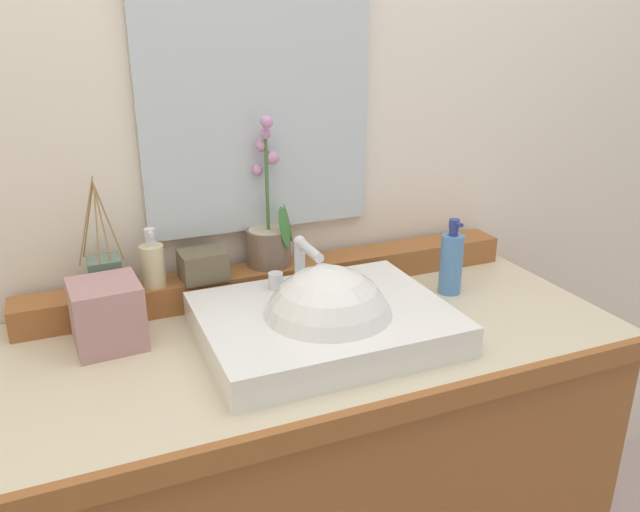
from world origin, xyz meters
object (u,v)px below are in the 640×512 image
at_px(reed_diffuser, 105,273).
at_px(lotion_bottle, 451,262).
at_px(soap_dispenser, 153,263).
at_px(trinket_box, 203,265).
at_px(tissue_box, 107,314).
at_px(sink_basin, 326,328).
at_px(potted_plant, 269,235).

relative_size(reed_diffuser, lotion_bottle, 1.38).
height_order(soap_dispenser, trinket_box, soap_dispenser).
distance_m(trinket_box, tissue_box, 0.24).
bearing_deg(trinket_box, soap_dispenser, 174.39).
bearing_deg(sink_basin, soap_dispenser, 138.21).
relative_size(soap_dispenser, reed_diffuser, 0.52).
height_order(trinket_box, tissue_box, tissue_box).
xyz_separation_m(sink_basin, tissue_box, (-0.40, 0.15, 0.04)).
relative_size(potted_plant, lotion_bottle, 1.93).
relative_size(potted_plant, trinket_box, 3.53).
bearing_deg(potted_plant, tissue_box, -160.48).
height_order(sink_basin, trinket_box, sink_basin).
height_order(potted_plant, trinket_box, potted_plant).
bearing_deg(tissue_box, sink_basin, -20.45).
xyz_separation_m(trinket_box, tissue_box, (-0.22, -0.11, -0.03)).
xyz_separation_m(sink_basin, reed_diffuser, (-0.39, 0.27, 0.08)).
relative_size(sink_basin, lotion_bottle, 2.71).
bearing_deg(lotion_bottle, reed_diffuser, 167.83).
distance_m(soap_dispenser, tissue_box, 0.16).
bearing_deg(lotion_bottle, trinket_box, 164.65).
relative_size(trinket_box, lotion_bottle, 0.55).
relative_size(potted_plant, tissue_box, 2.64).
distance_m(sink_basin, tissue_box, 0.43).
bearing_deg(tissue_box, potted_plant, 19.52).
xyz_separation_m(potted_plant, lotion_bottle, (0.39, -0.18, -0.06)).
distance_m(reed_diffuser, lotion_bottle, 0.77).
xyz_separation_m(sink_basin, potted_plant, (-0.02, 0.29, 0.11)).
height_order(reed_diffuser, tissue_box, reed_diffuser).
relative_size(sink_basin, reed_diffuser, 1.96).
bearing_deg(potted_plant, sink_basin, -85.66).
relative_size(reed_diffuser, trinket_box, 2.53).
distance_m(soap_dispenser, reed_diffuser, 0.10).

